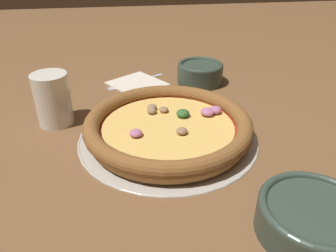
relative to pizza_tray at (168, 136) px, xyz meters
The scene contains 8 objects.
ground_plane 0.00m from the pizza_tray, ahead, with size 3.00×3.00×0.00m, color brown.
pizza_tray is the anchor object (origin of this frame).
pizza 0.02m from the pizza_tray, 47.68° to the right, with size 0.34×0.34×0.04m.
bowl_near 0.32m from the pizza_tray, 150.23° to the right, with size 0.15×0.15×0.05m.
bowl_far 0.31m from the pizza_tray, 25.65° to the right, with size 0.13×0.13×0.06m.
drinking_cup 0.26m from the pizza_tray, 67.38° to the left, with size 0.08×0.08×0.11m.
napkin 0.29m from the pizza_tray, ahead, with size 0.19×0.18×0.01m.
fork 0.31m from the pizza_tray, 10.07° to the left, with size 0.11×0.17×0.00m.
Camera 1 is at (-0.57, 0.09, 0.36)m, focal length 35.00 mm.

